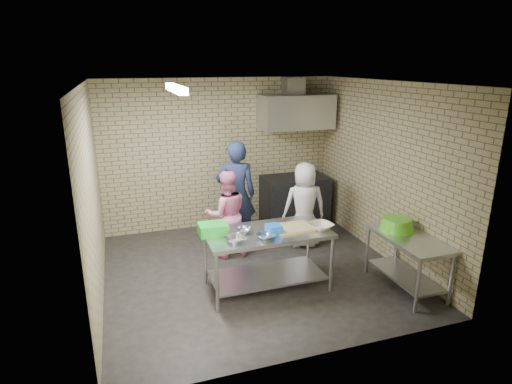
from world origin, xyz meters
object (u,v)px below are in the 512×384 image
blue_tub (274,229)px  man_navy (236,195)px  side_counter (406,262)px  woman_white (304,205)px  prep_table (267,260)px  stove (295,200)px  green_crate (213,229)px  green_basin (397,224)px  woman_pink (226,214)px  bottle_green (314,114)px  bottle_red (294,114)px

blue_tub → man_navy: man_navy is taller
side_counter → woman_white: (-0.73, 1.72, 0.34)m
prep_table → woman_white: 1.57m
prep_table → man_navy: bearing=90.5°
prep_table → stove: (1.33, 2.15, 0.04)m
prep_table → green_crate: 0.86m
green_crate → woman_white: (1.75, 1.00, -0.19)m
green_basin → woman_pink: woman_pink is taller
side_counter → green_crate: (-2.48, 0.72, 0.52)m
stove → blue_tub: size_ratio=6.56×
prep_table → bottle_green: bearing=53.4°
man_navy → woman_pink: bearing=64.7°
side_counter → blue_tub: 1.87m
side_counter → blue_tub: bearing=164.0°
green_basin → man_navy: 2.54m
bottle_green → woman_white: bottle_green is taller
blue_tub → green_basin: blue_tub is taller
bottle_green → green_crate: bearing=-137.4°
prep_table → woman_pink: size_ratio=1.19×
prep_table → man_navy: (-0.01, 1.48, 0.48)m
stove → green_basin: (0.43, -2.50, 0.38)m
stove → blue_tub: 2.63m
stove → green_basin: size_ratio=2.61×
prep_table → side_counter: 1.87m
stove → woman_pink: size_ratio=0.86×
prep_table → woman_white: (1.05, 1.12, 0.30)m
woman_pink → woman_white: woman_white is taller
man_navy → green_crate: bearing=74.5°
green_basin → bottle_red: (-0.38, 2.74, 1.19)m
green_crate → prep_table: bearing=-9.7°
woman_white → prep_table: bearing=58.6°
prep_table → stove: 2.53m
prep_table → side_counter: bearing=-18.5°
blue_tub → man_navy: size_ratio=0.10×
woman_white → woman_pink: bearing=10.8°
prep_table → bottle_red: bottle_red is taller
green_crate → man_navy: 1.52m
bottle_green → woman_white: (-0.73, -1.27, -1.30)m
man_navy → bottle_red: bearing=-135.2°
green_basin → bottle_red: bearing=97.9°
prep_table → woman_pink: (-0.26, 1.14, 0.28)m
green_basin → woman_white: 1.63m
blue_tub → woman_pink: bearing=104.1°
green_basin → man_navy: bearing=134.1°
green_basin → woman_pink: (-2.02, 1.49, -0.14)m
blue_tub → bottle_green: bottle_green is taller
bottle_green → woman_pink: (-2.04, -1.25, -1.32)m
man_navy → woman_pink: (-0.25, -0.34, -0.19)m
bottle_red → woman_white: 1.86m
blue_tub → bottle_red: (1.33, 2.49, 1.15)m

